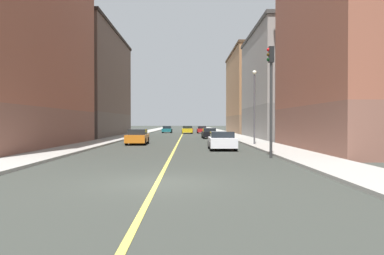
# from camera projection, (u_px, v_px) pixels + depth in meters

# --- Properties ---
(ground_plane) EXTENTS (400.00, 400.00, 0.00)m
(ground_plane) POSITION_uv_depth(u_px,v_px,m) (157.00, 183.00, 12.67)
(ground_plane) COLOR #333631
(ground_plane) RESTS_ON ground
(sidewalk_left) EXTENTS (2.92, 168.00, 0.15)m
(sidewalk_left) POSITION_uv_depth(u_px,v_px,m) (229.00, 134.00, 61.73)
(sidewalk_left) COLOR #9E9B93
(sidewalk_left) RESTS_ON ground
(sidewalk_right) EXTENTS (2.92, 168.00, 0.15)m
(sidewalk_right) POSITION_uv_depth(u_px,v_px,m) (136.00, 134.00, 61.59)
(sidewalk_right) COLOR #9E9B93
(sidewalk_right) RESTS_ON ground
(lane_center_stripe) EXTENTS (0.16, 154.00, 0.01)m
(lane_center_stripe) POSITION_uv_depth(u_px,v_px,m) (182.00, 135.00, 61.66)
(lane_center_stripe) COLOR #E5D14C
(lane_center_stripe) RESTS_ON ground
(building_left_near) EXTENTS (8.69, 16.23, 18.86)m
(building_left_near) POSITION_uv_depth(u_px,v_px,m) (360.00, 18.00, 26.88)
(building_left_near) COLOR brown
(building_left_near) RESTS_ON ground
(building_left_mid) EXTENTS (8.69, 18.87, 13.45)m
(building_left_mid) POSITION_uv_depth(u_px,v_px,m) (285.00, 85.00, 47.59)
(building_left_mid) COLOR gray
(building_left_mid) RESTS_ON ground
(building_left_far) EXTENTS (8.69, 21.38, 15.07)m
(building_left_far) POSITION_uv_depth(u_px,v_px,m) (254.00, 93.00, 70.14)
(building_left_far) COLOR #8F6B4F
(building_left_far) RESTS_ON ground
(building_right_corner) EXTENTS (8.69, 21.94, 19.34)m
(building_right_corner) POSITION_uv_depth(u_px,v_px,m) (6.00, 25.00, 29.52)
(building_right_corner) COLOR brown
(building_right_corner) RESTS_ON ground
(building_right_midblock) EXTENTS (8.69, 24.30, 14.84)m
(building_right_midblock) POSITION_uv_depth(u_px,v_px,m) (88.00, 84.00, 53.78)
(building_right_midblock) COLOR brown
(building_right_midblock) RESTS_ON ground
(traffic_light_left_near) EXTENTS (0.40, 0.32, 6.33)m
(traffic_light_left_near) POSITION_uv_depth(u_px,v_px,m) (271.00, 86.00, 21.43)
(traffic_light_left_near) COLOR #2D2D2D
(traffic_light_left_near) RESTS_ON ground
(street_lamp_left_near) EXTENTS (0.36, 0.36, 6.36)m
(street_lamp_left_near) POSITION_uv_depth(u_px,v_px,m) (254.00, 99.00, 32.60)
(street_lamp_left_near) COLOR #4C4C51
(street_lamp_left_near) RESTS_ON ground
(car_orange) EXTENTS (1.89, 4.45, 1.40)m
(car_orange) POSITION_uv_depth(u_px,v_px,m) (138.00, 137.00, 34.74)
(car_orange) COLOR orange
(car_orange) RESTS_ON ground
(car_red) EXTENTS (1.86, 4.10, 1.32)m
(car_red) POSITION_uv_depth(u_px,v_px,m) (202.00, 130.00, 70.00)
(car_red) COLOR red
(car_red) RESTS_ON ground
(car_teal) EXTENTS (1.88, 4.00, 1.32)m
(car_teal) POSITION_uv_depth(u_px,v_px,m) (167.00, 130.00, 72.32)
(car_teal) COLOR #196670
(car_teal) RESTS_ON ground
(car_white) EXTENTS (1.96, 3.93, 1.34)m
(car_white) POSITION_uv_depth(u_px,v_px,m) (222.00, 141.00, 27.83)
(car_white) COLOR white
(car_white) RESTS_ON ground
(car_black) EXTENTS (1.90, 4.09, 1.29)m
(car_black) POSITION_uv_depth(u_px,v_px,m) (209.00, 133.00, 47.68)
(car_black) COLOR black
(car_black) RESTS_ON ground
(car_maroon) EXTENTS (1.95, 4.39, 1.26)m
(car_maroon) POSITION_uv_depth(u_px,v_px,m) (188.00, 129.00, 76.96)
(car_maroon) COLOR maroon
(car_maroon) RESTS_ON ground
(car_yellow) EXTENTS (1.95, 4.57, 1.38)m
(car_yellow) POSITION_uv_depth(u_px,v_px,m) (187.00, 130.00, 67.75)
(car_yellow) COLOR gold
(car_yellow) RESTS_ON ground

